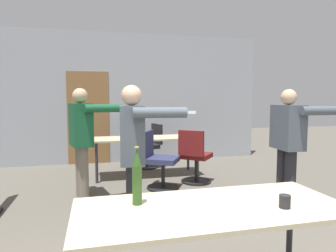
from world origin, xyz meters
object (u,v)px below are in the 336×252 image
object	(u,v)px
office_chair_far_right	(195,158)
office_chair_near_pushed	(159,162)
beer_bottle	(137,177)
drink_cup	(285,201)
person_right_polo	(288,137)
office_chair_far_left	(149,147)
person_center_tall	(133,146)
person_far_watching	(82,134)

from	to	relation	value
office_chair_far_right	office_chair_near_pushed	distance (m)	0.68
beer_bottle	drink_cup	size ratio (longest dim) A/B	4.57
office_chair_far_right	beer_bottle	xyz separation A→B (m)	(-1.39, -2.82, 0.48)
person_right_polo	office_chair_near_pushed	bearing A→B (deg)	-121.88
office_chair_far_left	office_chair_near_pushed	size ratio (longest dim) A/B	0.98
beer_bottle	office_chair_near_pushed	bearing A→B (deg)	74.95
person_center_tall	beer_bottle	xyz separation A→B (m)	(-0.12, -1.15, -0.03)
person_right_polo	drink_cup	size ratio (longest dim) A/B	18.26
person_right_polo	beer_bottle	size ratio (longest dim) A/B	4.00
office_chair_near_pushed	office_chair_far_left	bearing A→B (deg)	-155.52
person_center_tall	beer_bottle	bearing A→B (deg)	-1.15
beer_bottle	person_right_polo	bearing A→B (deg)	34.27
office_chair_near_pushed	beer_bottle	bearing A→B (deg)	14.08
person_far_watching	person_center_tall	bearing A→B (deg)	9.72
person_far_watching	drink_cup	size ratio (longest dim) A/B	18.53
drink_cup	person_right_polo	bearing A→B (deg)	53.82
office_chair_far_left	drink_cup	distance (m)	4.54
person_right_polo	beer_bottle	bearing A→B (deg)	-51.78
office_chair_far_right	office_chair_near_pushed	size ratio (longest dim) A/B	1.00
beer_bottle	drink_cup	world-z (taller)	beer_bottle
person_center_tall	office_chair_near_pushed	distance (m)	1.73
office_chair_near_pushed	beer_bottle	size ratio (longest dim) A/B	2.36
office_chair_far_right	beer_bottle	bearing A→B (deg)	-76.78
person_far_watching	office_chair_far_left	size ratio (longest dim) A/B	1.74
person_center_tall	office_chair_far_right	distance (m)	2.16
office_chair_far_left	office_chair_near_pushed	xyz separation A→B (m)	(-0.13, -1.54, 0.01)
office_chair_near_pushed	office_chair_far_right	bearing A→B (deg)	130.59
person_right_polo	beer_bottle	distance (m)	2.77
person_right_polo	office_chair_far_right	bearing A→B (deg)	-140.58
beer_bottle	office_chair_far_right	bearing A→B (deg)	63.84
office_chair_near_pushed	beer_bottle	world-z (taller)	beer_bottle
person_center_tall	person_right_polo	distance (m)	2.20
person_right_polo	drink_cup	bearing A→B (deg)	-32.23
office_chair_far_left	beer_bottle	bearing A→B (deg)	155.09
person_right_polo	office_chair_near_pushed	distance (m)	1.99
person_far_watching	drink_cup	distance (m)	3.09
person_far_watching	office_chair_near_pushed	xyz separation A→B (m)	(1.17, 0.22, -0.51)
person_far_watching	office_chair_near_pushed	bearing A→B (deg)	87.03
person_center_tall	office_chair_far_right	world-z (taller)	person_center_tall
person_far_watching	person_right_polo	bearing A→B (deg)	58.03
person_far_watching	office_chair_near_pushed	distance (m)	1.29
office_chair_far_left	beer_bottle	size ratio (longest dim) A/B	2.32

